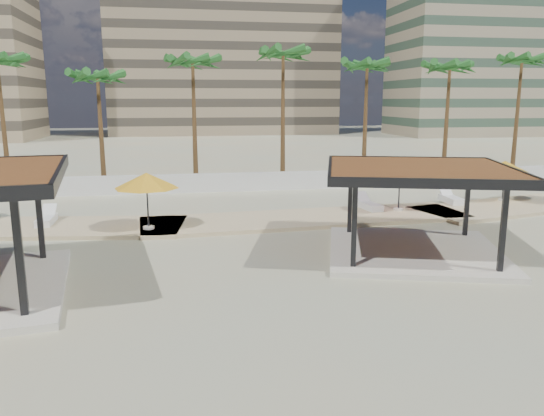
{
  "coord_description": "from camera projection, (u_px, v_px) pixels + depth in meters",
  "views": [
    {
      "loc": [
        -4.15,
        -17.66,
        5.79
      ],
      "look_at": [
        -0.39,
        3.51,
        1.4
      ],
      "focal_mm": 35.0,
      "sensor_mm": 36.0,
      "label": 1
    }
  ],
  "objects": [
    {
      "name": "palm_f",
      "position": [
        367.0,
        70.0,
        36.83
      ],
      "size": [
        3.0,
        3.0,
        8.96
      ],
      "color": "brown",
      "rests_on": "ground"
    },
    {
      "name": "ground",
      "position": [
        300.0,
        265.0,
        18.91
      ],
      "size": [
        200.0,
        200.0,
        0.0
      ],
      "primitive_type": "plane",
      "color": "tan",
      "rests_on": "ground"
    },
    {
      "name": "promenade",
      "position": [
        304.0,
        216.0,
        26.63
      ],
      "size": [
        44.45,
        7.97,
        0.24
      ],
      "color": "#C6B284",
      "rests_on": "ground"
    },
    {
      "name": "palm_c",
      "position": [
        98.0,
        81.0,
        33.44
      ],
      "size": [
        3.0,
        3.0,
        8.05
      ],
      "color": "brown",
      "rests_on": "ground"
    },
    {
      "name": "boundary_wall",
      "position": [
        244.0,
        182.0,
        34.22
      ],
      "size": [
        56.0,
        0.3,
        1.2
      ],
      "primitive_type": "cube",
      "color": "silver",
      "rests_on": "ground"
    },
    {
      "name": "building_mid",
      "position": [
        222.0,
        50.0,
        91.99
      ],
      "size": [
        38.0,
        16.0,
        30.4
      ],
      "color": "#847259",
      "rests_on": "ground"
    },
    {
      "name": "umbrella_e",
      "position": [
        505.0,
        167.0,
        29.74
      ],
      "size": [
        3.25,
        3.25,
        2.27
      ],
      "rotation": [
        0.0,
        0.0,
        -0.34
      ],
      "color": "beige",
      "rests_on": "promenade"
    },
    {
      "name": "pavilion_central",
      "position": [
        417.0,
        202.0,
        19.93
      ],
      "size": [
        8.33,
        8.33,
        3.4
      ],
      "rotation": [
        0.0,
        0.0,
        -0.29
      ],
      "color": "beige",
      "rests_on": "ground"
    },
    {
      "name": "palm_h",
      "position": [
        522.0,
        65.0,
        38.97
      ],
      "size": [
        3.0,
        3.0,
        9.52
      ],
      "color": "brown",
      "rests_on": "ground"
    },
    {
      "name": "building_east",
      "position": [
        495.0,
        29.0,
        87.33
      ],
      "size": [
        32.0,
        15.0,
        36.4
      ],
      "color": "gray",
      "rests_on": "ground"
    },
    {
      "name": "umbrella_c",
      "position": [
        400.0,
        168.0,
        26.97
      ],
      "size": [
        3.77,
        3.77,
        2.57
      ],
      "rotation": [
        0.0,
        0.0,
        -0.39
      ],
      "color": "beige",
      "rests_on": "promenade"
    },
    {
      "name": "palm_d",
      "position": [
        193.0,
        67.0,
        35.04
      ],
      "size": [
        3.0,
        3.0,
        9.11
      ],
      "color": "brown",
      "rests_on": "ground"
    },
    {
      "name": "lounger_a",
      "position": [
        47.0,
        219.0,
        24.54
      ],
      "size": [
        0.68,
        2.0,
        0.75
      ],
      "rotation": [
        0.0,
        0.0,
        1.58
      ],
      "color": "white",
      "rests_on": "promenade"
    },
    {
      "name": "palm_g",
      "position": [
        450.0,
        72.0,
        37.48
      ],
      "size": [
        3.0,
        3.0,
        8.9
      ],
      "color": "brown",
      "rests_on": "ground"
    },
    {
      "name": "palm_e",
      "position": [
        283.0,
        59.0,
        35.48
      ],
      "size": [
        3.0,
        3.0,
        9.65
      ],
      "color": "brown",
      "rests_on": "ground"
    },
    {
      "name": "lounger_c",
      "position": [
        451.0,
        199.0,
        29.6
      ],
      "size": [
        0.79,
        2.15,
        0.8
      ],
      "rotation": [
        0.0,
        0.0,
        1.52
      ],
      "color": "white",
      "rests_on": "promenade"
    },
    {
      "name": "umbrella_b",
      "position": [
        146.0,
        181.0,
        23.09
      ],
      "size": [
        3.22,
        3.22,
        2.51
      ],
      "rotation": [
        0.0,
        0.0,
        -0.15
      ],
      "color": "beige",
      "rests_on": "promenade"
    },
    {
      "name": "lounger_b",
      "position": [
        369.0,
        205.0,
        27.85
      ],
      "size": [
        0.95,
        2.1,
        0.77
      ],
      "rotation": [
        0.0,
        0.0,
        1.72
      ],
      "color": "white",
      "rests_on": "promenade"
    }
  ]
}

